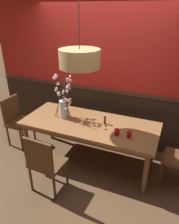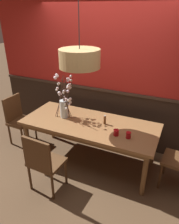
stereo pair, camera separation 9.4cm
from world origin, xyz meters
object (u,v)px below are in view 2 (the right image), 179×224
object	(u,v)px
chair_far_side_right	(127,117)
condiment_bottle	(105,120)
dining_table	(89,127)
candle_holder_nearer_edge	(116,133)
candle_holder_nearer_center	(128,135)
chair_head_west_end	(18,117)
chair_near_side_left	(43,161)
pendant_lamp	(80,59)
vase_with_blossoms	(64,103)

from	to	relation	value
chair_far_side_right	condiment_bottle	size ratio (longest dim) A/B	6.04
dining_table	candle_holder_nearer_edge	xyz separation A→B (m)	(0.50, -0.18, 0.13)
candle_holder_nearer_center	condiment_bottle	distance (m)	0.51
chair_head_west_end	candle_holder_nearer_center	bearing A→B (deg)	-4.64
candle_holder_nearer_edge	dining_table	bearing A→B (deg)	160.49
chair_head_west_end	chair_near_side_left	size ratio (longest dim) A/B	1.02
chair_near_side_left	condiment_bottle	bearing A→B (deg)	60.22
candle_holder_nearer_edge	pendant_lamp	world-z (taller)	pendant_lamp
candle_holder_nearer_edge	chair_head_west_end	bearing A→B (deg)	174.84
candle_holder_nearer_edge	condiment_bottle	distance (m)	0.37
chair_head_west_end	candle_holder_nearer_edge	size ratio (longest dim) A/B	10.26
chair_head_west_end	condiment_bottle	distance (m)	1.77
chair_near_side_left	pendant_lamp	xyz separation A→B (m)	(0.19, 0.77, 1.26)
dining_table	chair_far_side_right	xyz separation A→B (m)	(0.38, 0.90, -0.15)
chair_near_side_left	pendant_lamp	size ratio (longest dim) A/B	0.92
chair_far_side_right	vase_with_blossoms	size ratio (longest dim) A/B	1.28
chair_near_side_left	candle_holder_nearer_edge	size ratio (longest dim) A/B	10.10
vase_with_blossoms	candle_holder_nearer_center	xyz separation A→B (m)	(1.15, -0.20, -0.21)
dining_table	vase_with_blossoms	world-z (taller)	vase_with_blossoms
chair_head_west_end	candle_holder_nearer_edge	xyz separation A→B (m)	(2.01, -0.18, 0.28)
candle_holder_nearer_center	candle_holder_nearer_edge	bearing A→B (deg)	-178.84
chair_head_west_end	chair_near_side_left	bearing A→B (deg)	-35.59
chair_head_west_end	vase_with_blossoms	world-z (taller)	vase_with_blossoms
chair_head_west_end	pendant_lamp	bearing A→B (deg)	-4.01
chair_head_west_end	dining_table	bearing A→B (deg)	-0.15
chair_far_side_right	dining_table	bearing A→B (deg)	-112.88
candle_holder_nearer_center	pendant_lamp	world-z (taller)	pendant_lamp
chair_near_side_left	vase_with_blossoms	size ratio (longest dim) A/B	1.28
chair_near_side_left	chair_head_west_end	bearing A→B (deg)	144.41
chair_near_side_left	candle_holder_nearer_edge	bearing A→B (deg)	40.55
chair_far_side_right	pendant_lamp	xyz separation A→B (m)	(-0.48, -0.99, 1.26)
candle_holder_nearer_center	condiment_bottle	size ratio (longest dim) A/B	0.63
chair_near_side_left	candle_holder_nearer_center	bearing A→B (deg)	35.08
chair_far_side_right	vase_with_blossoms	world-z (taller)	vase_with_blossoms
chair_head_west_end	chair_far_side_right	world-z (taller)	chair_head_west_end
candle_holder_nearer_edge	chair_near_side_left	bearing A→B (deg)	-139.45
dining_table	vase_with_blossoms	xyz separation A→B (m)	(-0.47, 0.03, 0.33)
candle_holder_nearer_edge	vase_with_blossoms	bearing A→B (deg)	168.00
chair_near_side_left	candle_holder_nearer_center	size ratio (longest dim) A/B	9.61
pendant_lamp	condiment_bottle	bearing A→B (deg)	25.65
chair_far_side_right	chair_near_side_left	bearing A→B (deg)	-111.08
chair_head_west_end	vase_with_blossoms	xyz separation A→B (m)	(1.04, 0.02, 0.49)
dining_table	chair_head_west_end	size ratio (longest dim) A/B	2.32
chair_far_side_right	candle_holder_nearer_center	size ratio (longest dim) A/B	9.64
dining_table	candle_holder_nearer_center	world-z (taller)	candle_holder_nearer_center
chair_far_side_right	condiment_bottle	xyz separation A→B (m)	(-0.15, -0.83, 0.31)
chair_far_side_right	candle_holder_nearer_edge	size ratio (longest dim) A/B	10.13
candle_holder_nearer_center	chair_near_side_left	bearing A→B (deg)	-144.92
condiment_bottle	pendant_lamp	world-z (taller)	pendant_lamp
candle_holder_nearer_center	candle_holder_nearer_edge	xyz separation A→B (m)	(-0.18, -0.00, -0.00)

